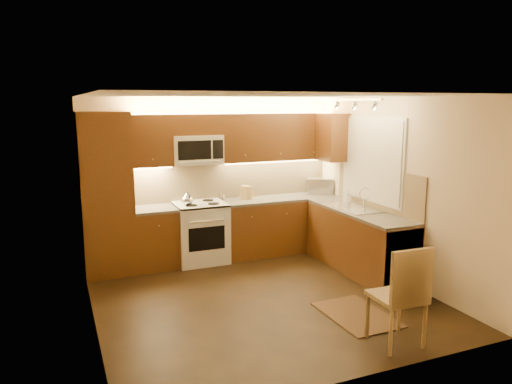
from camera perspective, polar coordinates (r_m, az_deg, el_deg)
name	(u,v)px	position (r m, az deg, el deg)	size (l,w,h in m)	color
floor	(262,298)	(6.28, 0.69, -12.24)	(4.00, 4.00, 0.01)	black
ceiling	(262,95)	(5.80, 0.74, 11.21)	(4.00, 4.00, 0.01)	beige
wall_back	(212,177)	(7.76, -5.15, 1.71)	(4.00, 0.01, 2.50)	beige
wall_front	(356,244)	(4.21, 11.64, -5.95)	(4.00, 0.01, 2.50)	beige
wall_left	(89,215)	(5.46, -18.97, -2.54)	(0.01, 4.00, 2.50)	beige
wall_right	(396,189)	(6.94, 16.05, 0.31)	(0.01, 4.00, 2.50)	beige
pantry	(106,194)	(7.17, -17.08, -0.25)	(0.70, 0.60, 2.30)	#48240F
base_cab_back_left	(155,239)	(7.42, -11.68, -5.37)	(0.62, 0.60, 0.86)	#48240F
counter_back_left	(154,209)	(7.31, -11.81, -1.97)	(0.62, 0.60, 0.04)	#34322F
base_cab_back_right	(279,226)	(8.03, 2.71, -3.94)	(1.92, 0.60, 0.86)	#48240F
counter_back_right	(279,199)	(7.93, 2.73, -0.79)	(1.92, 0.60, 0.04)	#34322F
base_cab_right	(359,242)	(7.26, 11.89, -5.72)	(0.60, 2.00, 0.86)	#48240F
counter_right	(360,212)	(7.15, 12.02, -2.25)	(0.60, 2.00, 0.04)	#34322F
dishwasher	(389,256)	(6.72, 15.28, -7.18)	(0.58, 0.60, 0.84)	silver
backsplash_back	(233,179)	(7.87, -2.70, 1.49)	(3.30, 0.02, 0.60)	tan
backsplash_right	(377,188)	(7.26, 14.00, 0.43)	(0.02, 2.00, 0.60)	tan
upper_cab_back_left	(150,141)	(7.29, -12.29, 5.89)	(0.62, 0.35, 0.75)	#48240F
upper_cab_back_right	(276,137)	(7.91, 2.41, 6.46)	(1.92, 0.35, 0.75)	#48240F
upper_cab_bridge	(196,124)	(7.43, -7.08, 7.83)	(0.76, 0.35, 0.31)	#48240F
upper_cab_right_corner	(332,137)	(7.91, 8.92, 6.34)	(0.35, 0.50, 0.75)	#48240F
stove	(201,232)	(7.54, -6.49, -4.72)	(0.76, 0.65, 0.92)	silver
microwave	(196,150)	(7.44, -6.98, 4.94)	(0.76, 0.38, 0.44)	silver
window_frame	(372,160)	(7.32, 13.41, 3.70)	(0.03, 1.44, 1.24)	silver
window_blinds	(371,160)	(7.30, 13.28, 3.70)	(0.02, 1.36, 1.16)	silver
sink	(354,203)	(7.25, 11.38, -1.28)	(0.52, 0.86, 0.15)	silver
faucet	(365,197)	(7.34, 12.57, -0.59)	(0.20, 0.04, 0.30)	silver
track_light_bar	(355,99)	(6.90, 11.48, 10.55)	(0.04, 1.20, 0.03)	silver
kettle	(187,199)	(7.27, -8.05, -0.76)	(0.18, 0.18, 0.21)	silver
toaster_oven	(319,186)	(8.34, 7.39, 0.75)	(0.44, 0.33, 0.26)	silver
knife_block	(246,192)	(7.77, -1.18, -0.05)	(0.10, 0.16, 0.21)	olive
spice_jar_a	(222,196)	(7.80, -4.00, -0.51)	(0.05, 0.05, 0.09)	silver
spice_jar_b	(224,197)	(7.73, -3.78, -0.60)	(0.05, 0.05, 0.09)	brown
spice_jar_c	(224,198)	(7.71, -3.76, -0.65)	(0.04, 0.04, 0.09)	silver
spice_jar_d	(254,194)	(7.97, -0.27, -0.23)	(0.04, 0.04, 0.09)	olive
soap_bottle	(347,196)	(7.63, 10.58, -0.46)	(0.09, 0.09, 0.20)	silver
rug	(357,315)	(5.92, 11.68, -13.87)	(0.66, 0.99, 0.01)	black
dining_chair	(397,294)	(5.19, 16.12, -11.40)	(0.47, 0.47, 1.05)	olive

